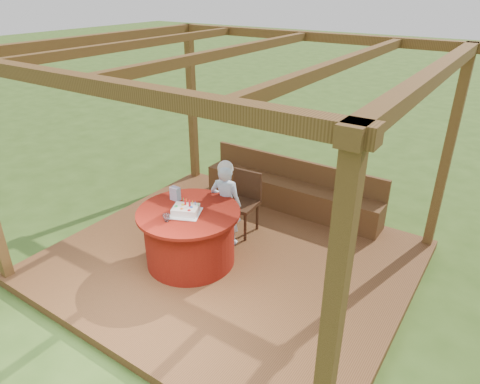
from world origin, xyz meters
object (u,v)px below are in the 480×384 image
Objects in this scene: elderly_woman at (226,203)px; drinking_glass at (167,218)px; birthday_cake at (186,210)px; table at (190,236)px; chair at (243,199)px; bench at (290,193)px; gift_bag at (175,194)px.

drinking_glass is at bearing -100.11° from elderly_woman.
drinking_glass is at bearing -103.83° from birthday_cake.
table is 1.06× the size of elderly_woman.
elderly_woman is (0.12, 0.64, 0.25)m from table.
birthday_cake is (-0.11, -1.13, 0.29)m from chair.
elderly_woman reaches higher than bench.
elderly_woman is 0.71m from gift_bag.
elderly_woman is 2.66× the size of birthday_cake.
drinking_glass reaches higher than bench.
gift_bag reaches higher than table.
table is (-0.38, -2.06, 0.12)m from bench.
elderly_woman is at bearing 79.07° from table.
bench reaches higher than table.
gift_bag is at bearing -116.86° from chair.
birthday_cake is (-0.37, -2.13, 0.54)m from bench.
drinking_glass is at bearing -97.07° from chair.
table is at bearing 81.43° from drinking_glass.
chair is 1.08m from gift_bag.
drinking_glass is (-0.17, -0.98, 0.16)m from elderly_woman.
bench is 2.41× the size of elderly_woman.
gift_bag is 0.57m from drinking_glass.
birthday_cake is (0.02, -0.07, 0.42)m from table.
birthday_cake is at bearing -99.80° from bench.
table is at bearing 103.57° from birthday_cake.
chair is (-0.26, -1.00, 0.25)m from bench.
gift_bag is at bearing -133.47° from elderly_woman.
elderly_woman is 1.00m from drinking_glass.
table is 0.43m from birthday_cake.
elderly_woman is 13.20× the size of drinking_glass.
bench is at bearing 80.20° from birthday_cake.
elderly_woman is at bearing -100.37° from bench.
chair reaches higher than drinking_glass.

